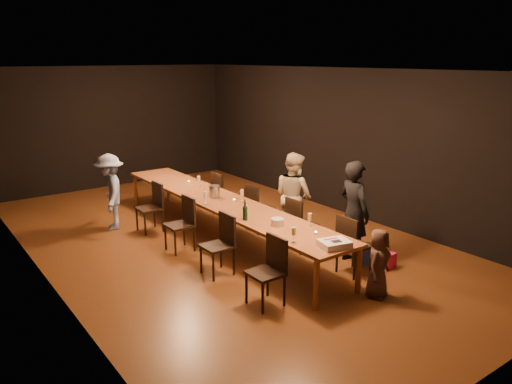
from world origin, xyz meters
TOP-DOWN VIEW (x-y plane):
  - ground at (0.00, 0.00)m, footprint 10.00×10.00m
  - room_shell at (0.00, 0.00)m, footprint 6.04×10.04m
  - table at (0.00, 0.00)m, footprint 0.90×6.00m
  - chair_right_0 at (0.85, -2.40)m, footprint 0.42×0.42m
  - chair_right_1 at (0.85, -1.20)m, footprint 0.42×0.42m
  - chair_right_2 at (0.85, 0.00)m, footprint 0.42×0.42m
  - chair_right_3 at (0.85, 1.20)m, footprint 0.42×0.42m
  - chair_left_0 at (-0.85, -2.40)m, footprint 0.42×0.42m
  - chair_left_1 at (-0.85, -1.20)m, footprint 0.42×0.42m
  - chair_left_2 at (-0.85, 0.00)m, footprint 0.42×0.42m
  - chair_left_3 at (-0.85, 1.20)m, footprint 0.42×0.42m
  - woman_birthday at (1.15, -2.08)m, footprint 0.46×0.65m
  - woman_tan at (1.15, -0.62)m, footprint 0.61×0.78m
  - man_blue at (-1.35, 1.80)m, footprint 0.81×1.06m
  - child at (0.54, -3.12)m, footprint 0.55×0.45m
  - gift_bag_red at (1.43, -2.62)m, footprint 0.21×0.12m
  - gift_bag_blue at (1.27, -2.24)m, footprint 0.29×0.23m
  - birthday_cake at (0.01, -2.80)m, footprint 0.45×0.40m
  - plate_stack at (-0.06, -1.66)m, footprint 0.25×0.25m
  - champagne_bottle at (-0.30, -1.16)m, footprint 0.08×0.08m
  - ice_bucket at (0.00, 0.24)m, footprint 0.24×0.24m
  - wineglass_0 at (-0.30, -2.32)m, footprint 0.06×0.06m
  - wineglass_1 at (0.30, -1.98)m, footprint 0.06×0.06m
  - wineglass_2 at (-0.20, -1.04)m, footprint 0.06×0.06m
  - wineglass_3 at (0.27, -0.24)m, footprint 0.06×0.06m
  - wineglass_4 at (-0.32, 0.01)m, footprint 0.06×0.06m
  - wineglass_5 at (0.17, 1.09)m, footprint 0.06×0.06m
  - tealight_near at (0.15, -2.28)m, footprint 0.05×0.05m
  - tealight_mid at (0.15, -0.18)m, footprint 0.05×0.05m
  - tealight_far at (0.15, 1.46)m, footprint 0.05×0.05m

SIDE VIEW (x-z plane):
  - ground at x=0.00m, z-range 0.00..0.00m
  - gift_bag_red at x=1.43m, z-range 0.00..0.25m
  - gift_bag_blue at x=1.27m, z-range 0.00..0.32m
  - chair_right_0 at x=0.85m, z-range 0.00..0.93m
  - chair_right_1 at x=0.85m, z-range 0.00..0.93m
  - chair_right_2 at x=0.85m, z-range 0.00..0.93m
  - chair_right_3 at x=0.85m, z-range 0.00..0.93m
  - chair_left_0 at x=-0.85m, z-range 0.00..0.93m
  - chair_left_1 at x=-0.85m, z-range 0.00..0.93m
  - chair_left_2 at x=-0.85m, z-range 0.00..0.93m
  - chair_left_3 at x=-0.85m, z-range 0.00..0.93m
  - child at x=0.54m, z-range 0.00..0.98m
  - table at x=0.00m, z-range 0.33..1.08m
  - man_blue at x=-1.35m, z-range 0.00..1.45m
  - tealight_near at x=0.15m, z-range 0.75..0.78m
  - tealight_mid at x=0.15m, z-range 0.75..0.78m
  - tealight_far at x=0.15m, z-range 0.75..0.78m
  - woman_tan at x=1.15m, z-range 0.00..1.57m
  - birthday_cake at x=0.01m, z-range 0.75..0.84m
  - plate_stack at x=-0.06m, z-range 0.75..0.86m
  - woman_birthday at x=1.15m, z-range 0.00..1.67m
  - wineglass_0 at x=-0.30m, z-range 0.75..0.96m
  - wineglass_1 at x=0.30m, z-range 0.75..0.96m
  - wineglass_2 at x=-0.20m, z-range 0.75..0.96m
  - wineglass_3 at x=0.27m, z-range 0.75..0.96m
  - wineglass_4 at x=-0.32m, z-range 0.75..0.96m
  - wineglass_5 at x=0.17m, z-range 0.75..0.96m
  - ice_bucket at x=0.00m, z-range 0.75..0.97m
  - champagne_bottle at x=-0.30m, z-range 0.75..1.08m
  - room_shell at x=0.00m, z-range 0.57..3.59m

